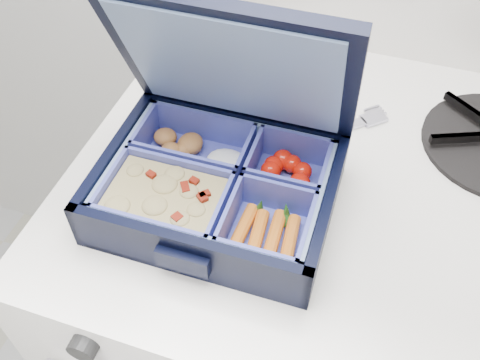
% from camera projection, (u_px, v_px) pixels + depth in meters
% --- Properties ---
extents(stove, '(0.57, 0.57, 0.86)m').
position_uv_depth(stove, '(299.00, 323.00, 0.96)').
color(stove, white).
rests_on(stove, floor).
extents(bento_box, '(0.25, 0.19, 0.06)m').
position_uv_depth(bento_box, '(218.00, 187.00, 0.57)').
color(bento_box, black).
rests_on(bento_box, stove).
extents(burner_grate_rear, '(0.16, 0.16, 0.02)m').
position_uv_depth(burner_grate_rear, '(204.00, 67.00, 0.74)').
color(burner_grate_rear, black).
rests_on(burner_grate_rear, stove).
extents(fork, '(0.16, 0.15, 0.01)m').
position_uv_depth(fork, '(311.00, 138.00, 0.66)').
color(fork, '#B1AFC3').
rests_on(fork, stove).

